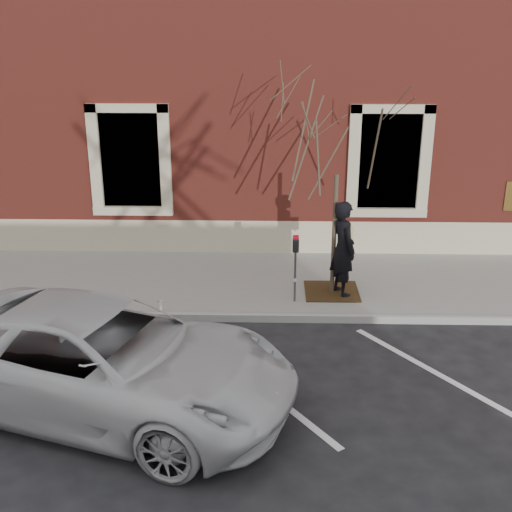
{
  "coord_description": "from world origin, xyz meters",
  "views": [
    {
      "loc": [
        0.3,
        -11.22,
        5.36
      ],
      "look_at": [
        0.0,
        0.6,
        1.1
      ],
      "focal_mm": 45.0,
      "sensor_mm": 36.0,
      "label": 1
    }
  ],
  "objects_px": {
    "sapling": "(338,140)",
    "parking_meter": "(295,256)",
    "white_truck": "(102,359)",
    "man": "(343,249)"
  },
  "relations": [
    {
      "from": "sapling",
      "to": "white_truck",
      "type": "xyz_separation_m",
      "value": [
        -3.71,
        -4.1,
        -2.5
      ]
    },
    {
      "from": "sapling",
      "to": "white_truck",
      "type": "distance_m",
      "value": 6.07
    },
    {
      "from": "sapling",
      "to": "man",
      "type": "bearing_deg",
      "value": -28.09
    },
    {
      "from": "man",
      "to": "sapling",
      "type": "distance_m",
      "value": 2.17
    },
    {
      "from": "sapling",
      "to": "white_truck",
      "type": "height_order",
      "value": "sapling"
    },
    {
      "from": "parking_meter",
      "to": "sapling",
      "type": "distance_m",
      "value": 2.38
    },
    {
      "from": "sapling",
      "to": "parking_meter",
      "type": "bearing_deg",
      "value": -148.01
    },
    {
      "from": "parking_meter",
      "to": "sapling",
      "type": "relative_size",
      "value": 0.31
    },
    {
      "from": "man",
      "to": "sapling",
      "type": "xyz_separation_m",
      "value": [
        -0.18,
        0.1,
        2.16
      ]
    },
    {
      "from": "parking_meter",
      "to": "sapling",
      "type": "xyz_separation_m",
      "value": [
        0.79,
        0.49,
        2.19
      ]
    }
  ]
}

